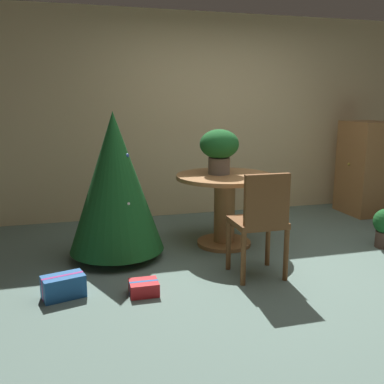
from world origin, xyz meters
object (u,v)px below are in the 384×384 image
at_px(flower_vase, 219,147).
at_px(holiday_tree, 115,182).
at_px(gift_box_blue, 63,286).
at_px(wooden_cabinet, 366,168).
at_px(gift_box_red, 144,288).
at_px(wooden_chair_near, 261,218).
at_px(round_dining_table, 225,199).

xyz_separation_m(flower_vase, holiday_tree, (-1.09, -0.15, -0.29)).
height_order(flower_vase, holiday_tree, holiday_tree).
xyz_separation_m(gift_box_blue, wooden_cabinet, (3.90, 1.64, 0.53)).
distance_m(flower_vase, gift_box_blue, 2.06).
distance_m(flower_vase, gift_box_red, 1.73).
distance_m(gift_box_red, wooden_cabinet, 3.77).
height_order(gift_box_red, gift_box_blue, gift_box_blue).
height_order(wooden_chair_near, holiday_tree, holiday_tree).
bearing_deg(round_dining_table, gift_box_red, -136.01).
height_order(round_dining_table, flower_vase, flower_vase).
xyz_separation_m(flower_vase, gift_box_blue, (-1.58, -0.93, -0.94)).
height_order(flower_vase, wooden_chair_near, flower_vase).
bearing_deg(holiday_tree, gift_box_blue, -122.20).
bearing_deg(holiday_tree, wooden_cabinet, 14.05).
bearing_deg(wooden_chair_near, gift_box_red, -176.31).
height_order(wooden_chair_near, wooden_cabinet, wooden_cabinet).
xyz_separation_m(wooden_chair_near, gift_box_blue, (-1.63, 0.05, -0.44)).
bearing_deg(flower_vase, round_dining_table, -55.57).
bearing_deg(round_dining_table, wooden_chair_near, -90.00).
xyz_separation_m(holiday_tree, gift_box_red, (0.12, -0.90, -0.69)).
distance_m(flower_vase, holiday_tree, 1.13).
relative_size(wooden_chair_near, holiday_tree, 0.66).
relative_size(round_dining_table, wooden_chair_near, 1.09).
bearing_deg(holiday_tree, wooden_chair_near, -36.33).
bearing_deg(wooden_cabinet, wooden_chair_near, -143.51).
bearing_deg(flower_vase, holiday_tree, -172.28).
distance_m(wooden_chair_near, wooden_cabinet, 2.83).
distance_m(flower_vase, wooden_cabinet, 2.46).
distance_m(wooden_chair_near, holiday_tree, 1.42).
relative_size(gift_box_red, wooden_cabinet, 0.18).
relative_size(holiday_tree, wooden_cabinet, 1.14).
relative_size(wooden_chair_near, gift_box_blue, 2.63).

